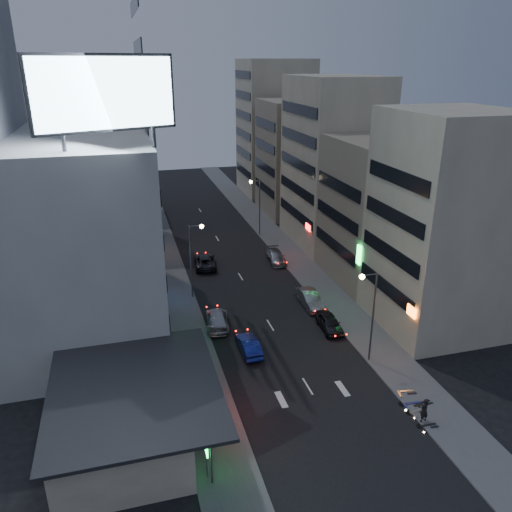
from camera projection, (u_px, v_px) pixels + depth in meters
name	position (u px, v px, depth m)	size (l,w,h in m)	color
ground	(328.00, 419.00, 35.38)	(180.00, 180.00, 0.00)	black
sidewalk_left	(169.00, 270.00, 60.28)	(4.00, 120.00, 0.12)	#4C4C4F
sidewalk_right	(293.00, 257.00, 64.25)	(4.00, 120.00, 0.12)	#4C4C4F
food_court	(123.00, 413.00, 33.00)	(11.00, 13.00, 3.88)	beige
white_building	(76.00, 232.00, 45.81)	(14.00, 24.00, 18.00)	beige
shophouse_near	(442.00, 224.00, 44.85)	(10.00, 11.00, 20.00)	beige
shophouse_mid	(382.00, 211.00, 56.02)	(11.00, 12.00, 16.00)	gray
shophouse_far	(333.00, 163.00, 66.46)	(10.00, 14.00, 22.00)	beige
far_left_a	(97.00, 168.00, 68.23)	(11.00, 10.00, 20.00)	beige
far_left_b	(97.00, 168.00, 80.69)	(12.00, 10.00, 15.00)	gray
far_right_a	(297.00, 158.00, 80.77)	(11.00, 12.00, 18.00)	gray
far_right_b	(275.00, 128.00, 92.35)	(12.00, 12.00, 24.00)	beige
billboard	(105.00, 94.00, 33.17)	(9.52, 3.75, 6.20)	#595B60
street_lamp_right_near	(370.00, 305.00, 40.26)	(1.60, 0.44, 8.02)	#595B60
street_lamp_left	(194.00, 251.00, 51.68)	(1.60, 0.44, 8.02)	#595B60
street_lamp_right_far	(257.00, 199.00, 70.75)	(1.60, 0.44, 8.02)	#595B60
parked_car_right_near	(329.00, 323.00, 46.90)	(1.72, 4.27, 1.46)	#232227
parked_car_right_mid	(310.00, 299.00, 51.46)	(1.65, 4.74, 1.56)	#95999D
parked_car_left	(205.00, 261.00, 61.24)	(2.47, 5.35, 1.49)	#232328
parked_car_right_far	(276.00, 257.00, 62.72)	(1.98, 4.87, 1.41)	#929499
road_car_blue	(249.00, 346.00, 43.22)	(1.49, 4.28, 1.41)	navy
road_car_silver	(217.00, 319.00, 47.51)	(2.07, 5.09, 1.48)	#A8A9B0
person	(424.00, 410.00, 34.70)	(0.68, 0.45, 1.87)	black
scooter_black_a	(436.00, 416.00, 34.70)	(1.76, 0.59, 1.07)	black
scooter_silver_a	(423.00, 401.00, 36.24)	(1.75, 0.58, 1.07)	#B4B6BC
scooter_blue	(421.00, 394.00, 36.85)	(2.07, 0.69, 1.26)	navy
scooter_black_b	(430.00, 393.00, 37.06)	(1.92, 0.64, 1.17)	black
scooter_silver_b	(415.00, 383.00, 38.14)	(2.02, 0.67, 1.24)	#A1A3A8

